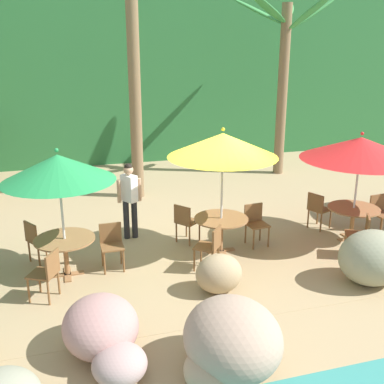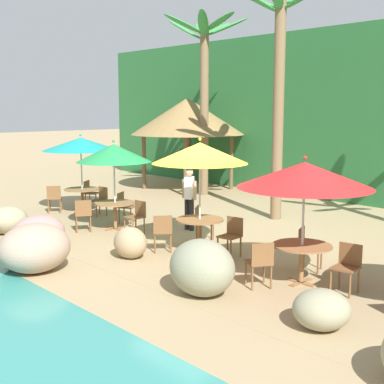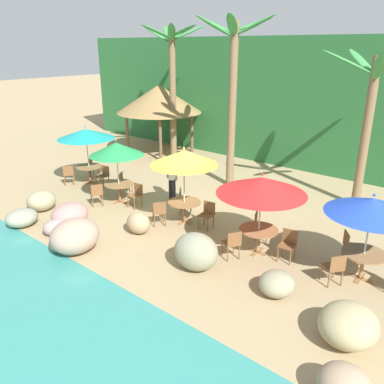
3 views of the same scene
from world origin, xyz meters
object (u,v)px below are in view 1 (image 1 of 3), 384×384
Objects in this scene: palm_tree_second at (132,31)px; dining_table_red at (353,213)px; chair_green_left at (47,272)px; chair_red_seaward at (380,211)px; chair_green_inland at (37,239)px; umbrella_red at (361,148)px; chair_red_left at (361,233)px; chair_green_seaward at (112,243)px; umbrella_green at (58,168)px; palm_tree_third at (285,58)px; chair_yellow_seaward at (255,221)px; dining_table_green at (65,245)px; dining_table_yellow at (221,224)px; chair_yellow_inland at (185,221)px; chair_yellow_left at (211,245)px; umbrella_yellow at (223,145)px; chair_red_inland at (318,208)px; waiter_in_white at (129,196)px.

dining_table_red is at bearing -47.38° from palm_tree_second.
chair_red_seaward is (7.19, 0.95, 0.00)m from chair_green_left.
umbrella_red is (6.56, -0.71, 1.53)m from chair_green_inland.
chair_green_seaward is at bearing 169.37° from chair_red_left.
chair_green_inland is 6.77m from umbrella_red.
chair_red_seaward is (6.87, 0.15, -1.55)m from umbrella_green.
chair_green_left is 0.16× the size of palm_tree_third.
chair_red_seaward is at bearing -4.06° from chair_green_inland.
umbrella_green is at bearing 171.85° from chair_red_left.
dining_table_red is (2.12, -0.39, 0.10)m from chair_yellow_seaward.
palm_tree_third reaches higher than chair_green_inland.
dining_table_yellow is (3.09, 0.18, 0.00)m from dining_table_green.
chair_red_left reaches higher than dining_table_red.
chair_yellow_inland is at bearing 23.39° from chair_green_seaward.
chair_red_left is (2.61, -1.00, -0.10)m from dining_table_yellow.
chair_yellow_inland is 1.00× the size of chair_yellow_left.
umbrella_red is 1.75m from chair_red_seaward.
umbrella_yellow reaches higher than dining_table_red.
umbrella_green is 0.36× the size of palm_tree_second.
chair_green_inland and chair_yellow_seaward have the same top height.
umbrella_yellow is at bearing -153.43° from dining_table_yellow.
chair_red_seaward is at bearing -40.66° from palm_tree_second.
chair_red_inland is at bearing 11.89° from chair_yellow_seaward.
chair_green_seaward is 5.85m from palm_tree_second.
dining_table_red is (2.96, -0.22, 0.00)m from dining_table_yellow.
chair_yellow_inland is 1.00× the size of chair_red_inland.
chair_yellow_seaward is at bearing -17.63° from chair_yellow_inland.
umbrella_yellow is at bearing 179.55° from chair_red_seaward.
dining_table_green is at bearing 171.85° from chair_red_left.
umbrella_green is 2.78× the size of chair_yellow_left.
chair_red_inland is at bearing 11.81° from umbrella_yellow.
chair_green_left is 6.83m from palm_tree_second.
chair_green_seaward is at bearing -138.89° from palm_tree_third.
dining_table_green is 0.42× the size of umbrella_yellow.
chair_yellow_left is at bearing -58.04° from waiter_in_white.
chair_green_seaward is 1.49m from chair_green_inland.
chair_green_seaward is 1.51m from waiter_in_white.
chair_yellow_left is at bearing -11.62° from dining_table_green.
chair_yellow_inland is at bearing 178.31° from chair_red_inland.
umbrella_green is at bearing 172.87° from dining_table_green.
palm_tree_third is (0.94, 5.48, 3.05)m from dining_table_red.
palm_tree_second reaches higher than umbrella_red.
chair_green_left reaches higher than dining_table_red.
umbrella_yellow is at bearing 57.89° from chair_yellow_left.
umbrella_red is at bearing -13.37° from chair_yellow_inland.
palm_tree_second is at bearing 103.86° from umbrella_yellow.
waiter_in_white is at bearing 44.77° from dining_table_green.
chair_yellow_seaward is 0.13× the size of palm_tree_second.
umbrella_green is 0.93× the size of umbrella_yellow.
chair_yellow_left reaches higher than dining_table_yellow.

